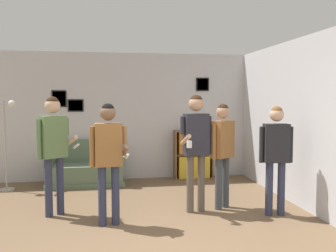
% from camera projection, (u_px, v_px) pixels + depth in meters
% --- Properties ---
extents(wall_back, '(7.65, 0.08, 2.70)m').
position_uv_depth(wall_back, '(126.00, 116.00, 8.02)').
color(wall_back, silver).
rests_on(wall_back, ground_plane).
extents(wall_right, '(0.06, 6.72, 2.70)m').
position_uv_depth(wall_right, '(291.00, 121.00, 6.29)').
color(wall_right, silver).
rests_on(wall_right, ground_plane).
extents(couch, '(1.53, 0.80, 0.87)m').
position_uv_depth(couch, '(86.00, 170.00, 7.56)').
color(couch, '#5B7056').
rests_on(couch, ground_plane).
extents(bookshelf, '(0.83, 0.30, 1.05)m').
position_uv_depth(bookshelf, '(193.00, 155.00, 8.09)').
color(bookshelf, brown).
rests_on(bookshelf, ground_plane).
extents(floor_lamp, '(0.42, 0.28, 1.70)m').
position_uv_depth(floor_lamp, '(5.00, 133.00, 6.99)').
color(floor_lamp, '#ADA89E').
rests_on(floor_lamp, ground_plane).
extents(person_player_foreground_left, '(0.61, 0.38, 1.76)m').
position_uv_depth(person_player_foreground_left, '(53.00, 142.00, 5.48)').
color(person_player_foreground_left, '#2D334C').
rests_on(person_player_foreground_left, ground_plane).
extents(person_player_foreground_center, '(0.52, 0.44, 1.67)m').
position_uv_depth(person_player_foreground_center, '(108.00, 151.00, 5.06)').
color(person_player_foreground_center, '#2D334C').
rests_on(person_player_foreground_center, ground_plane).
extents(person_watcher_holding_cup, '(0.50, 0.48, 1.79)m').
position_uv_depth(person_watcher_holding_cup, '(196.00, 139.00, 5.65)').
color(person_watcher_holding_cup, brown).
rests_on(person_watcher_holding_cup, ground_plane).
extents(person_spectator_near_bookshelf, '(0.42, 0.37, 1.65)m').
position_uv_depth(person_spectator_near_bookshelf, '(223.00, 145.00, 5.85)').
color(person_spectator_near_bookshelf, '#3D4247').
rests_on(person_spectator_near_bookshelf, ground_plane).
extents(person_spectator_far_right, '(0.50, 0.25, 1.62)m').
position_uv_depth(person_spectator_far_right, '(276.00, 149.00, 5.50)').
color(person_spectator_far_right, '#2D334C').
rests_on(person_spectator_far_right, ground_plane).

